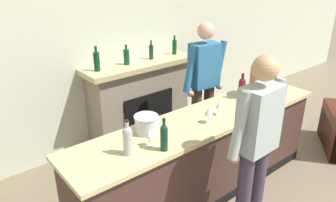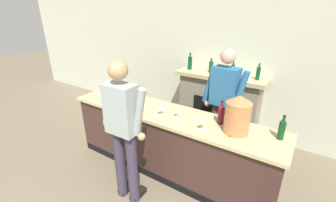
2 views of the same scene
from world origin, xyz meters
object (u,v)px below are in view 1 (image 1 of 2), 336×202
wine_bottle_rose_blush (274,76)px  wine_glass_front_left (149,133)px  person_customer (255,146)px  wine_glass_front_right (253,98)px  fireplace_stone (140,101)px  ice_bucket_steel (146,124)px  wine_bottle_burgundy_dark (164,136)px  wine_glass_by_dispenser (219,105)px  person_bartender (204,86)px  wine_bottle_cabernet_heavy (242,87)px  copper_dispenser (262,78)px  wine_glass_back_row (209,112)px  wine_bottle_riesling_slim (128,139)px

wine_bottle_rose_blush → wine_glass_front_left: 2.17m
person_customer → wine_glass_front_right: bearing=39.3°
fireplace_stone → ice_bucket_steel: (-0.83, -1.33, 0.43)m
ice_bucket_steel → wine_bottle_burgundy_dark: 0.36m
ice_bucket_steel → wine_glass_front_right: 1.26m
wine_glass_by_dispenser → wine_glass_front_left: bearing=-177.1°
fireplace_stone → person_bartender: bearing=-66.5°
wine_bottle_rose_blush → wine_bottle_cabernet_heavy: (-0.68, -0.02, 0.01)m
person_customer → copper_dispenser: bearing=34.5°
wine_bottle_cabernet_heavy → wine_bottle_rose_blush: bearing=1.9°
wine_glass_front_right → wine_glass_front_left: wine_glass_front_left is taller
fireplace_stone → ice_bucket_steel: size_ratio=6.92×
wine_glass_back_row → wine_glass_front_right: size_ratio=1.05×
wine_glass_by_dispenser → wine_glass_front_left: size_ratio=0.89×
wine_glass_back_row → fireplace_stone: bearing=81.6°
person_bartender → wine_bottle_burgundy_dark: 1.51m
wine_bottle_cabernet_heavy → wine_glass_front_left: 1.49m
wine_glass_back_row → wine_glass_front_left: 0.72m
copper_dispenser → wine_glass_front_right: bearing=-156.9°
person_customer → wine_glass_front_right: size_ratio=11.11×
wine_bottle_rose_blush → wine_bottle_cabernet_heavy: wine_bottle_cabernet_heavy is taller
wine_bottle_riesling_slim → wine_bottle_cabernet_heavy: 1.71m
person_bartender → fireplace_stone: bearing=113.5°
wine_bottle_burgundy_dark → wine_glass_front_left: size_ratio=1.71×
person_bartender → wine_glass_back_row: 0.92m
wine_bottle_riesling_slim → wine_bottle_cabernet_heavy: bearing=6.3°
wine_bottle_riesling_slim → wine_glass_by_dispenser: (1.15, 0.04, -0.03)m
wine_glass_back_row → wine_glass_by_dispenser: wine_glass_back_row is taller
ice_bucket_steel → wine_bottle_riesling_slim: bearing=-148.0°
ice_bucket_steel → person_customer: bearing=-59.1°
wine_glass_by_dispenser → wine_bottle_cabernet_heavy: bearing=14.9°
ice_bucket_steel → wine_glass_front_right: size_ratio=1.44×
wine_bottle_riesling_slim → ice_bucket_steel: bearing=32.0°
wine_bottle_riesling_slim → wine_glass_back_row: size_ratio=1.88×
fireplace_stone → wine_bottle_burgundy_dark: 1.96m
fireplace_stone → wine_bottle_riesling_slim: (-1.17, -1.54, 0.49)m
copper_dispenser → wine_glass_front_left: (-1.71, -0.09, -0.10)m
wine_bottle_rose_blush → wine_glass_front_left: bearing=-174.3°
wine_bottle_rose_blush → wine_glass_front_right: wine_bottle_rose_blush is taller
person_bartender → wine_bottle_rose_blush: size_ratio=6.28×
copper_dispenser → wine_glass_front_right: copper_dispenser is taller
person_customer → wine_bottle_riesling_slim: size_ratio=5.65×
wine_bottle_burgundy_dark → wine_glass_front_right: bearing=3.0°
fireplace_stone → wine_bottle_burgundy_dark: bearing=-118.1°
wine_glass_front_left → wine_bottle_cabernet_heavy: bearing=7.4°
wine_bottle_riesling_slim → wine_glass_by_dispenser: wine_bottle_riesling_slim is taller
wine_bottle_cabernet_heavy → wine_glass_by_dispenser: (-0.54, -0.14, -0.03)m
copper_dispenser → wine_glass_front_left: copper_dispenser is taller
wine_bottle_riesling_slim → wine_glass_back_row: bearing=-1.0°
wine_bottle_rose_blush → wine_glass_front_right: (-0.81, -0.28, -0.01)m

